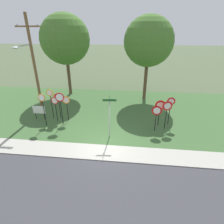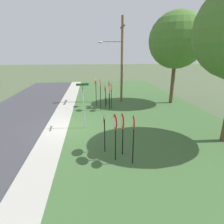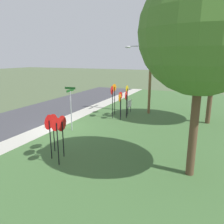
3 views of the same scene
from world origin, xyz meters
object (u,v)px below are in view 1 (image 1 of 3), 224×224
stop_sign_near_left (55,104)px  yield_sign_far_left (167,109)px  yield_sign_near_right (157,113)px  stop_sign_far_center (43,103)px  stop_sign_far_right (51,98)px  oak_tree_right (149,42)px  stop_sign_far_left (67,103)px  stop_sign_center_tall (59,100)px  oak_tree_left (65,40)px  yield_sign_near_left (160,107)px  utility_pole (33,63)px  stop_sign_near_right (60,102)px  notice_board (39,110)px  street_name_post (110,114)px

stop_sign_near_left → yield_sign_far_left: (9.07, -0.29, 0.15)m
yield_sign_near_right → stop_sign_far_center: bearing=-175.5°
stop_sign_far_right → oak_tree_right: 11.10m
stop_sign_far_center → stop_sign_far_right: stop_sign_far_center is taller
stop_sign_far_left → stop_sign_far_center: (-1.49, -1.16, 0.41)m
stop_sign_center_tall → oak_tree_left: oak_tree_left is taller
stop_sign_center_tall → yield_sign_far_left: bearing=-12.9°
yield_sign_near_left → utility_pole: (-10.90, 1.63, 2.94)m
stop_sign_near_right → oak_tree_right: oak_tree_right is taller
stop_sign_center_tall → oak_tree_left: bearing=93.0°
utility_pole → notice_board: utility_pole is taller
yield_sign_near_right → oak_tree_right: bearing=97.3°
street_name_post → oak_tree_left: size_ratio=0.35×
utility_pole → oak_tree_left: (1.18, 5.31, 1.60)m
stop_sign_near_left → oak_tree_right: size_ratio=0.26×
stop_sign_far_left → street_name_post: street_name_post is taller
stop_sign_near_left → yield_sign_near_left: 8.61m
yield_sign_near_left → street_name_post: size_ratio=0.71×
stop_sign_far_right → street_name_post: (5.32, -2.28, -0.09)m
stop_sign_far_left → stop_sign_far_center: 1.93m
stop_sign_center_tall → yield_sign_far_left: stop_sign_center_tall is taller
street_name_post → notice_board: 6.89m
stop_sign_far_right → oak_tree_right: oak_tree_right is taller
yield_sign_far_left → notice_board: yield_sign_far_left is taller
stop_sign_far_left → oak_tree_left: bearing=102.7°
stop_sign_far_center → yield_sign_far_left: bearing=13.6°
utility_pole → notice_board: size_ratio=6.80×
oak_tree_left → stop_sign_far_left: bearing=-73.6°
stop_sign_center_tall → utility_pole: size_ratio=0.28×
stop_sign_far_left → street_name_post: 4.50m
stop_sign_center_tall → notice_board: (-1.76, -0.32, -0.90)m
notice_board → oak_tree_right: oak_tree_right is taller
yield_sign_near_right → oak_tree_right: (-0.44, 7.21, 4.51)m
utility_pole → oak_tree_left: 5.67m
yield_sign_near_left → yield_sign_near_right: size_ratio=1.05×
yield_sign_near_left → oak_tree_right: 7.77m
stop_sign_near_right → stop_sign_far_right: size_ratio=1.02×
stop_sign_far_center → oak_tree_right: 11.88m
stop_sign_far_right → street_name_post: size_ratio=0.88×
stop_sign_far_left → notice_board: 2.66m
stop_sign_far_left → stop_sign_center_tall: (-0.78, 0.25, 0.13)m
yield_sign_far_left → stop_sign_far_right: bearing=168.3°
stop_sign_far_center → oak_tree_left: oak_tree_left is taller
yield_sign_near_right → notice_board: bearing=178.1°
yield_sign_near_right → notice_board: 9.99m
stop_sign_near_right → stop_sign_far_right: 1.51m
stop_sign_center_tall → notice_board: 2.01m
stop_sign_far_center → street_name_post: bearing=-0.3°
street_name_post → oak_tree_left: (-5.92, 8.96, 4.34)m
stop_sign_far_left → oak_tree_left: (-1.99, 6.79, 4.60)m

